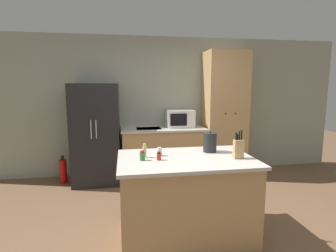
{
  "coord_description": "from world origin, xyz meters",
  "views": [
    {
      "loc": [
        -0.69,
        -2.69,
        1.68
      ],
      "look_at": [
        -0.01,
        1.4,
        1.05
      ],
      "focal_mm": 28.0,
      "sensor_mm": 36.0,
      "label": 1
    }
  ],
  "objects_px": {
    "pantry_cabinet": "(224,114)",
    "fire_extinguisher": "(63,171)",
    "refrigerator": "(96,134)",
    "kettle": "(210,142)",
    "spice_bottle_green_herb": "(159,152)",
    "spice_bottle_short_red": "(159,156)",
    "spice_bottle_amber_oil": "(145,151)",
    "microwave": "(180,118)",
    "spice_bottle_tall_dark": "(142,156)",
    "knife_block": "(238,148)"
  },
  "relations": [
    {
      "from": "pantry_cabinet",
      "to": "fire_extinguisher",
      "type": "bearing_deg",
      "value": -179.35
    },
    {
      "from": "refrigerator",
      "to": "fire_extinguisher",
      "type": "height_order",
      "value": "refrigerator"
    },
    {
      "from": "pantry_cabinet",
      "to": "kettle",
      "type": "relative_size",
      "value": 9.17
    },
    {
      "from": "pantry_cabinet",
      "to": "spice_bottle_green_herb",
      "type": "height_order",
      "value": "pantry_cabinet"
    },
    {
      "from": "spice_bottle_short_red",
      "to": "spice_bottle_amber_oil",
      "type": "xyz_separation_m",
      "value": [
        -0.14,
        0.12,
        0.03
      ]
    },
    {
      "from": "spice_bottle_short_red",
      "to": "spice_bottle_green_herb",
      "type": "distance_m",
      "value": 0.17
    },
    {
      "from": "microwave",
      "to": "kettle",
      "type": "height_order",
      "value": "microwave"
    },
    {
      "from": "spice_bottle_tall_dark",
      "to": "spice_bottle_green_herb",
      "type": "relative_size",
      "value": 1.11
    },
    {
      "from": "refrigerator",
      "to": "spice_bottle_amber_oil",
      "type": "height_order",
      "value": "refrigerator"
    },
    {
      "from": "microwave",
      "to": "spice_bottle_green_herb",
      "type": "relative_size",
      "value": 5.39
    },
    {
      "from": "spice_bottle_tall_dark",
      "to": "kettle",
      "type": "bearing_deg",
      "value": 15.65
    },
    {
      "from": "refrigerator",
      "to": "knife_block",
      "type": "height_order",
      "value": "refrigerator"
    },
    {
      "from": "refrigerator",
      "to": "spice_bottle_amber_oil",
      "type": "relative_size",
      "value": 11.29
    },
    {
      "from": "knife_block",
      "to": "spice_bottle_tall_dark",
      "type": "relative_size",
      "value": 2.96
    },
    {
      "from": "refrigerator",
      "to": "pantry_cabinet",
      "type": "bearing_deg",
      "value": 1.44
    },
    {
      "from": "spice_bottle_green_herb",
      "to": "refrigerator",
      "type": "bearing_deg",
      "value": 115.64
    },
    {
      "from": "refrigerator",
      "to": "spice_bottle_tall_dark",
      "type": "distance_m",
      "value": 2.07
    },
    {
      "from": "microwave",
      "to": "spice_bottle_tall_dark",
      "type": "relative_size",
      "value": 4.86
    },
    {
      "from": "microwave",
      "to": "fire_extinguisher",
      "type": "bearing_deg",
      "value": -176.95
    },
    {
      "from": "knife_block",
      "to": "spice_bottle_green_herb",
      "type": "relative_size",
      "value": 3.28
    },
    {
      "from": "pantry_cabinet",
      "to": "spice_bottle_tall_dark",
      "type": "height_order",
      "value": "pantry_cabinet"
    },
    {
      "from": "spice_bottle_tall_dark",
      "to": "spice_bottle_green_herb",
      "type": "bearing_deg",
      "value": 36.96
    },
    {
      "from": "spice_bottle_green_herb",
      "to": "kettle",
      "type": "distance_m",
      "value": 0.62
    },
    {
      "from": "spice_bottle_amber_oil",
      "to": "spice_bottle_short_red",
      "type": "bearing_deg",
      "value": -41.24
    },
    {
      "from": "spice_bottle_amber_oil",
      "to": "spice_bottle_green_herb",
      "type": "xyz_separation_m",
      "value": [
        0.17,
        0.05,
        -0.03
      ]
    },
    {
      "from": "knife_block",
      "to": "spice_bottle_short_red",
      "type": "distance_m",
      "value": 0.86
    },
    {
      "from": "pantry_cabinet",
      "to": "kettle",
      "type": "distance_m",
      "value": 2.0
    },
    {
      "from": "spice_bottle_green_herb",
      "to": "spice_bottle_tall_dark",
      "type": "bearing_deg",
      "value": -143.04
    },
    {
      "from": "spice_bottle_tall_dark",
      "to": "spice_bottle_short_red",
      "type": "bearing_deg",
      "value": -6.88
    },
    {
      "from": "spice_bottle_green_herb",
      "to": "fire_extinguisher",
      "type": "xyz_separation_m",
      "value": [
        -1.46,
        1.83,
        -0.74
      ]
    },
    {
      "from": "pantry_cabinet",
      "to": "knife_block",
      "type": "distance_m",
      "value": 2.22
    },
    {
      "from": "spice_bottle_tall_dark",
      "to": "kettle",
      "type": "height_order",
      "value": "kettle"
    },
    {
      "from": "fire_extinguisher",
      "to": "kettle",
      "type": "bearing_deg",
      "value": -40.3
    },
    {
      "from": "pantry_cabinet",
      "to": "fire_extinguisher",
      "type": "distance_m",
      "value": 3.09
    },
    {
      "from": "spice_bottle_amber_oil",
      "to": "fire_extinguisher",
      "type": "xyz_separation_m",
      "value": [
        -1.29,
        1.88,
        -0.77
      ]
    },
    {
      "from": "spice_bottle_tall_dark",
      "to": "knife_block",
      "type": "bearing_deg",
      "value": -5.29
    },
    {
      "from": "kettle",
      "to": "pantry_cabinet",
      "type": "bearing_deg",
      "value": 63.97
    },
    {
      "from": "spice_bottle_short_red",
      "to": "kettle",
      "type": "bearing_deg",
      "value": 21.2
    },
    {
      "from": "pantry_cabinet",
      "to": "kettle",
      "type": "xyz_separation_m",
      "value": [
        -0.87,
        -1.79,
        -0.13
      ]
    },
    {
      "from": "knife_block",
      "to": "microwave",
      "type": "bearing_deg",
      "value": 94.66
    },
    {
      "from": "spice_bottle_green_herb",
      "to": "knife_block",
      "type": "bearing_deg",
      "value": -16.65
    },
    {
      "from": "spice_bottle_tall_dark",
      "to": "spice_bottle_amber_oil",
      "type": "distance_m",
      "value": 0.11
    },
    {
      "from": "refrigerator",
      "to": "spice_bottle_tall_dark",
      "type": "bearing_deg",
      "value": -71.2
    },
    {
      "from": "pantry_cabinet",
      "to": "knife_block",
      "type": "xyz_separation_m",
      "value": [
        -0.66,
        -2.11,
        -0.14
      ]
    },
    {
      "from": "fire_extinguisher",
      "to": "spice_bottle_short_red",
      "type": "bearing_deg",
      "value": -54.46
    },
    {
      "from": "knife_block",
      "to": "kettle",
      "type": "bearing_deg",
      "value": 123.21
    },
    {
      "from": "spice_bottle_tall_dark",
      "to": "kettle",
      "type": "distance_m",
      "value": 0.85
    },
    {
      "from": "kettle",
      "to": "fire_extinguisher",
      "type": "bearing_deg",
      "value": 139.7
    },
    {
      "from": "refrigerator",
      "to": "pantry_cabinet",
      "type": "distance_m",
      "value": 2.37
    },
    {
      "from": "knife_block",
      "to": "refrigerator",
      "type": "bearing_deg",
      "value": 129.45
    }
  ]
}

